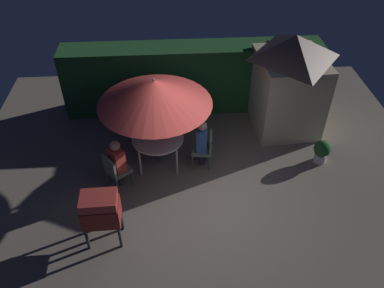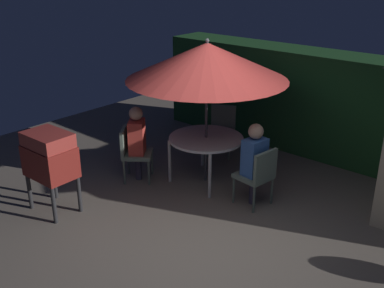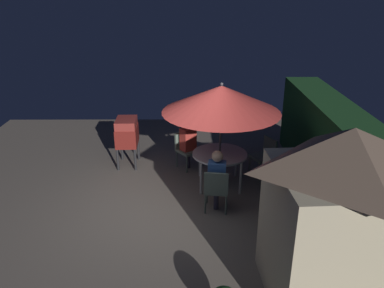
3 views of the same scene
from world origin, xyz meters
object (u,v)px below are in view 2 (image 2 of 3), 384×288
(bbq_grill, at_px, (50,157))
(chair_near_shed, at_px, (132,150))
(chair_far_side, at_px, (258,173))
(patio_umbrella, at_px, (207,61))
(person_in_blue, at_px, (255,155))
(patio_table, at_px, (206,141))
(chair_toward_hedge, at_px, (222,127))
(person_in_red, at_px, (137,135))

(bbq_grill, xyz_separation_m, chair_near_shed, (0.11, 1.43, -0.33))
(bbq_grill, distance_m, chair_far_side, 2.97)
(chair_near_shed, bearing_deg, patio_umbrella, 38.42)
(patio_umbrella, relative_size, chair_far_side, 2.76)
(chair_near_shed, distance_m, chair_far_side, 2.12)
(chair_far_side, height_order, person_in_blue, person_in_blue)
(patio_umbrella, distance_m, chair_far_side, 1.84)
(chair_near_shed, height_order, chair_far_side, same)
(patio_table, distance_m, chair_toward_hedge, 1.24)
(chair_far_side, xyz_separation_m, person_in_red, (-1.97, -0.55, 0.26))
(patio_umbrella, distance_m, chair_toward_hedge, 1.91)
(patio_umbrella, xyz_separation_m, chair_near_shed, (-0.94, -0.75, -1.47))
(person_in_blue, bearing_deg, chair_far_side, -7.38)
(chair_far_side, height_order, person_in_red, person_in_red)
(chair_near_shed, height_order, person_in_blue, person_in_blue)
(chair_near_shed, bearing_deg, chair_far_side, 16.53)
(chair_near_shed, bearing_deg, chair_toward_hedge, 77.29)
(patio_table, height_order, bbq_grill, bbq_grill)
(patio_umbrella, bearing_deg, person_in_red, -141.58)
(patio_table, height_order, chair_toward_hedge, chair_toward_hedge)
(chair_far_side, bearing_deg, patio_umbrella, 172.62)
(chair_far_side, distance_m, person_in_red, 2.06)
(person_in_red, relative_size, person_in_blue, 1.00)
(patio_umbrella, xyz_separation_m, chair_toward_hedge, (-0.52, 1.11, -1.47))
(patio_table, bearing_deg, bbq_grill, -115.76)
(bbq_grill, bearing_deg, patio_umbrella, 64.24)
(patio_umbrella, height_order, bbq_grill, patio_umbrella)
(chair_far_side, bearing_deg, bbq_grill, -136.53)
(person_in_red, bearing_deg, patio_umbrella, 38.42)
(chair_toward_hedge, bearing_deg, person_in_red, -101.03)
(chair_toward_hedge, bearing_deg, patio_umbrella, -64.72)
(patio_table, distance_m, person_in_blue, 1.02)
(patio_table, xyz_separation_m, patio_umbrella, (0.00, 0.00, 1.28))
(chair_near_shed, xyz_separation_m, chair_far_side, (2.04, 0.60, 0.00))
(bbq_grill, bearing_deg, patio_table, 64.24)
(person_in_red, bearing_deg, chair_near_shed, -141.58)
(bbq_grill, relative_size, chair_near_shed, 1.33)
(chair_toward_hedge, bearing_deg, bbq_grill, -99.12)
(chair_far_side, height_order, chair_toward_hedge, same)
(bbq_grill, bearing_deg, chair_toward_hedge, 80.88)
(chair_near_shed, height_order, chair_toward_hedge, same)
(bbq_grill, bearing_deg, chair_near_shed, 85.65)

